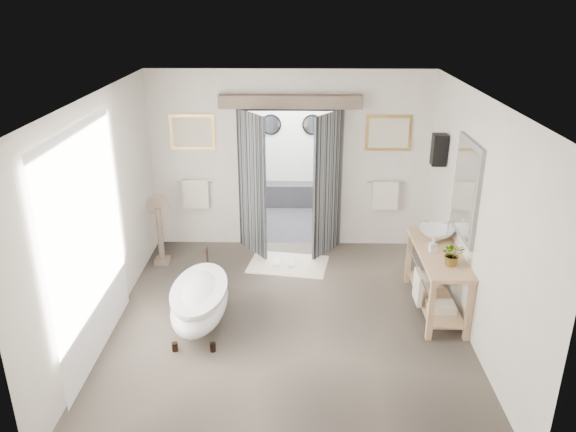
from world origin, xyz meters
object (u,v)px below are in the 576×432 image
(clawfoot_tub, at_px, (200,300))
(basin, at_px, (436,234))
(vanity, at_px, (435,275))
(rug, at_px, (288,264))

(clawfoot_tub, xyz_separation_m, basin, (3.10, 0.85, 0.56))
(vanity, bearing_deg, rug, 147.21)
(clawfoot_tub, bearing_deg, vanity, 8.95)
(vanity, distance_m, basin, 0.57)
(clawfoot_tub, xyz_separation_m, vanity, (3.05, 0.48, 0.14))
(rug, relative_size, basin, 2.56)
(rug, height_order, basin, basin)
(clawfoot_tub, height_order, vanity, vanity)
(clawfoot_tub, height_order, basin, basin)
(clawfoot_tub, distance_m, rug, 2.09)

